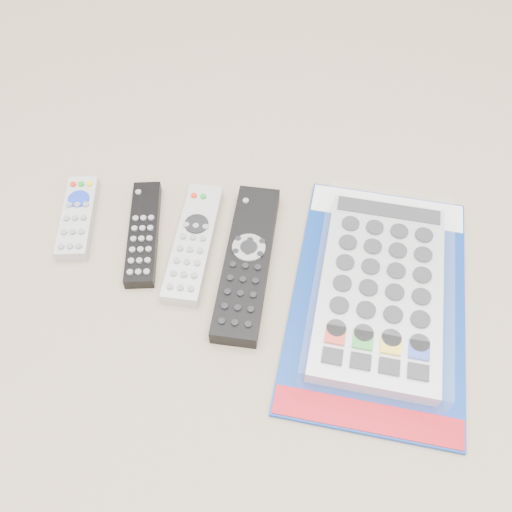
# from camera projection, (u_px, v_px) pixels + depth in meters

# --- Properties ---
(remote_small_grey) EXTENTS (0.07, 0.15, 0.02)m
(remote_small_grey) POSITION_uv_depth(u_px,v_px,m) (78.00, 217.00, 0.84)
(remote_small_grey) COLOR #A8A8AA
(remote_small_grey) RESTS_ON ground
(remote_slim_black) EXTENTS (0.07, 0.19, 0.02)m
(remote_slim_black) POSITION_uv_depth(u_px,v_px,m) (143.00, 233.00, 0.82)
(remote_slim_black) COLOR black
(remote_slim_black) RESTS_ON ground
(remote_silver_dvd) EXTENTS (0.06, 0.20, 0.02)m
(remote_silver_dvd) POSITION_uv_depth(u_px,v_px,m) (194.00, 242.00, 0.81)
(remote_silver_dvd) COLOR #BABABF
(remote_silver_dvd) RESTS_ON ground
(remote_large_black) EXTENTS (0.07, 0.26, 0.03)m
(remote_large_black) POSITION_uv_depth(u_px,v_px,m) (247.00, 261.00, 0.79)
(remote_large_black) COLOR black
(remote_large_black) RESTS_ON ground
(jumbo_remote_packaged) EXTENTS (0.26, 0.40, 0.05)m
(jumbo_remote_packaged) POSITION_uv_depth(u_px,v_px,m) (381.00, 288.00, 0.75)
(jumbo_remote_packaged) COLOR navy
(jumbo_remote_packaged) RESTS_ON ground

